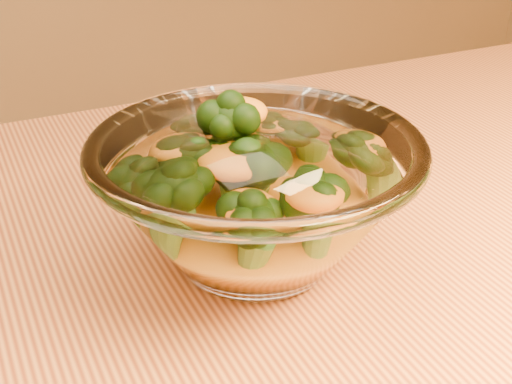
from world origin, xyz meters
The scene contains 3 objects.
glass_bowl centered at (-0.08, 0.08, 0.80)m, with size 0.21×0.21×0.09m.
cheese_sauce centered at (-0.08, 0.08, 0.78)m, with size 0.11×0.11×0.03m, color orange.
broccoli_heap centered at (-0.09, 0.09, 0.81)m, with size 0.16×0.14×0.08m.
Camera 1 is at (-0.25, -0.27, 1.01)m, focal length 50.00 mm.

